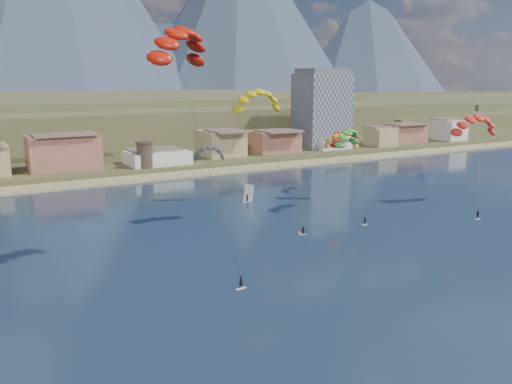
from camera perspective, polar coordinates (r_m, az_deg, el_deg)
ground at (r=78.79m, az=11.72°, el=-11.48°), size 2400.00×2400.00×0.00m
beach at (r=169.82m, az=-12.34°, el=1.39°), size 2200.00×12.00×0.90m
land at (r=616.51m, az=-25.09°, el=8.18°), size 2200.00×900.00×4.00m
foothills at (r=295.72m, az=-15.58°, el=7.47°), size 940.00×210.00×18.00m
apartment_tower at (r=225.83m, az=6.96°, el=8.71°), size 20.00×16.00×32.00m
watchtower at (r=177.83m, az=-11.65°, el=3.90°), size 5.82×5.82×8.60m
kitesurfer_red at (r=86.86m, az=-8.24°, el=15.56°), size 14.15×20.19×40.24m
kitesurfer_yellow at (r=113.48m, az=0.18°, el=9.95°), size 11.21×15.34×30.32m
kitesurfer_orange at (r=143.69m, az=22.11°, el=6.87°), size 19.26×16.72×25.80m
kitesurfer_green at (r=126.81m, az=9.67°, el=5.91°), size 10.43×16.64×21.76m
distant_kite_dark at (r=135.62m, az=-4.98°, el=4.41°), size 8.77×6.91×16.01m
distant_kite_orange at (r=138.63m, az=9.04°, el=5.67°), size 9.55×8.13×18.90m
distant_kite_red at (r=148.11m, az=8.53°, el=5.80°), size 8.74×8.51×18.08m
windsurfer at (r=136.20m, az=-0.87°, el=-0.48°), size 2.50×2.72×4.35m
buoy at (r=109.62m, az=4.57°, el=-4.36°), size 0.66×0.66×0.66m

